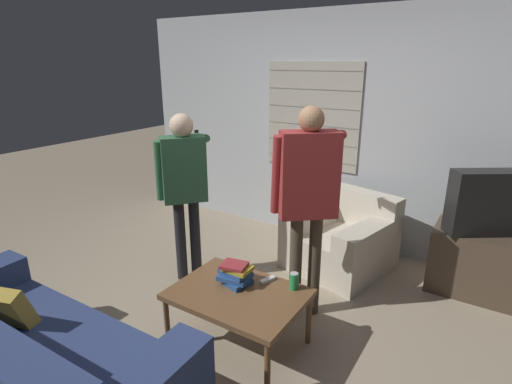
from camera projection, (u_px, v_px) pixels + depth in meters
ground_plane at (230, 326)px, 3.20m from camera, size 16.00×16.00×0.00m
wall_back at (335, 131)px, 4.42m from camera, size 5.20×0.08×2.55m
couch_blue at (26, 369)px, 2.32m from camera, size 2.01×0.92×0.87m
armchair_beige at (342, 239)px, 4.07m from camera, size 1.06×1.07×0.74m
coffee_table at (238, 297)px, 2.87m from camera, size 0.93×0.68×0.45m
tv_stand at (482, 263)px, 3.58m from camera, size 0.85×0.52×0.59m
tv at (494, 203)px, 3.40m from camera, size 0.74×0.59×0.56m
person_left_standing at (184, 178)px, 3.63m from camera, size 0.52×0.77×1.59m
person_right_standing at (308, 188)px, 3.04m from camera, size 0.53×0.87×1.72m
book_stack at (236, 274)px, 2.94m from camera, size 0.25×0.21×0.16m
soda_can at (294, 281)px, 2.88m from camera, size 0.07×0.07×0.13m
spare_remote at (267, 280)px, 2.99m from camera, size 0.08×0.14×0.02m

